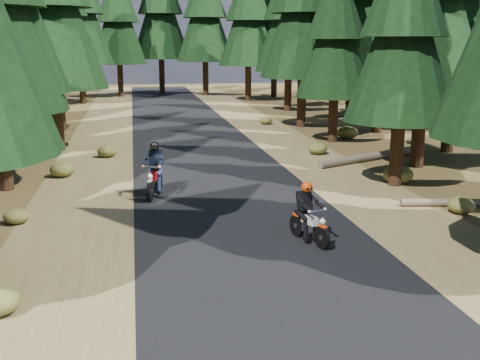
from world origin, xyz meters
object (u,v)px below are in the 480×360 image
log_near (370,157)px  rider_lead (309,223)px  log_far (474,203)px  rider_follow (155,179)px

log_near → rider_lead: rider_lead is taller
rider_lead → log_near: bearing=-137.1°
log_far → rider_follow: rider_follow is taller
log_far → log_near: bearing=102.4°
log_near → rider_follow: 10.32m
rider_lead → rider_follow: bearing=-73.7°
log_near → rider_follow: bearing=179.6°
log_far → rider_lead: rider_lead is taller
log_near → rider_lead: (-5.61, -9.95, 0.35)m
rider_lead → log_far: bearing=-175.5°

